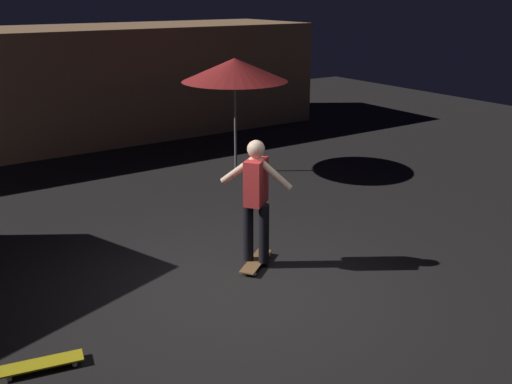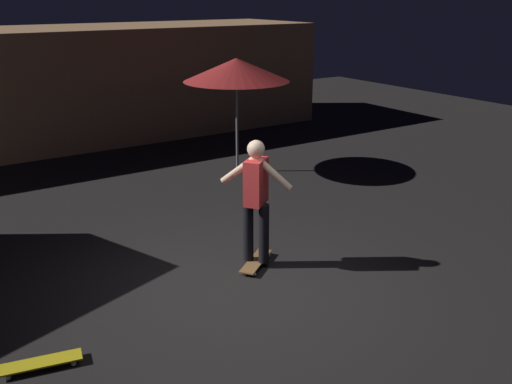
% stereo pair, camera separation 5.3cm
% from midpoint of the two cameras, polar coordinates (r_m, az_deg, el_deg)
% --- Properties ---
extents(ground_plane, '(28.00, 28.00, 0.00)m').
position_cam_midpoint_polar(ground_plane, '(7.35, -1.41, -9.39)').
color(ground_plane, black).
extents(low_building, '(13.88, 3.30, 2.72)m').
position_cam_midpoint_polar(low_building, '(15.12, -20.18, 9.74)').
color(low_building, '#AD7F56').
rests_on(low_building, ground_plane).
extents(patio_umbrella, '(2.10, 2.10, 2.30)m').
position_cam_midpoint_polar(patio_umbrella, '(11.57, -2.25, 11.92)').
color(patio_umbrella, slate).
rests_on(patio_umbrella, ground_plane).
extents(skateboard_ridden, '(0.75, 0.63, 0.07)m').
position_cam_midpoint_polar(skateboard_ridden, '(7.89, -0.19, -6.85)').
color(skateboard_ridden, olive).
rests_on(skateboard_ridden, ground_plane).
extents(skateboard_spare, '(0.80, 0.36, 0.07)m').
position_cam_midpoint_polar(skateboard_spare, '(6.28, -20.56, -15.56)').
color(skateboard_spare, gold).
rests_on(skateboard_spare, ground_plane).
extents(skater, '(0.66, 0.84, 1.67)m').
position_cam_midpoint_polar(skater, '(7.51, -0.20, -0.10)').
color(skater, black).
rests_on(skater, skateboard_ridden).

